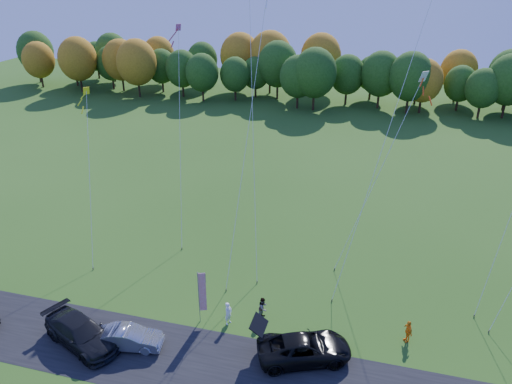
% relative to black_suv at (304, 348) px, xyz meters
% --- Properties ---
extents(ground, '(160.00, 160.00, 0.00)m').
position_rel_black_suv_xyz_m(ground, '(-5.16, 1.87, -0.79)').
color(ground, '#264E14').
extents(asphalt_strip, '(90.00, 6.00, 0.01)m').
position_rel_black_suv_xyz_m(asphalt_strip, '(-5.16, -2.13, -0.79)').
color(asphalt_strip, black).
rests_on(asphalt_strip, ground).
extents(tree_line, '(116.00, 12.00, 10.00)m').
position_rel_black_suv_xyz_m(tree_line, '(-5.16, 56.87, -0.79)').
color(tree_line, '#1E4711').
rests_on(tree_line, ground).
extents(black_suv, '(6.26, 4.59, 1.58)m').
position_rel_black_suv_xyz_m(black_suv, '(0.00, 0.00, 0.00)').
color(black_suv, black).
rests_on(black_suv, ground).
extents(silver_sedan, '(4.37, 2.17, 1.38)m').
position_rel_black_suv_xyz_m(silver_sedan, '(-10.73, -1.86, -0.10)').
color(silver_sedan, '#9B9B9F').
rests_on(silver_sedan, ground).
extents(dark_truck_a, '(6.21, 4.39, 1.67)m').
position_rel_black_suv_xyz_m(dark_truck_a, '(-13.75, -2.38, 0.04)').
color(dark_truck_a, black).
rests_on(dark_truck_a, ground).
extents(person_tailgate_a, '(0.57, 0.69, 1.64)m').
position_rel_black_suv_xyz_m(person_tailgate_a, '(-5.43, 1.86, 0.03)').
color(person_tailgate_a, white).
rests_on(person_tailgate_a, ground).
extents(person_tailgate_b, '(0.79, 0.90, 1.58)m').
position_rel_black_suv_xyz_m(person_tailgate_b, '(-3.35, 3.04, 0.00)').
color(person_tailgate_b, gray).
rests_on(person_tailgate_b, ground).
extents(person_east, '(0.75, 0.98, 1.55)m').
position_rel_black_suv_xyz_m(person_east, '(6.06, 3.24, -0.01)').
color(person_east, orange).
rests_on(person_east, ground).
extents(feather_flag, '(0.50, 0.24, 3.94)m').
position_rel_black_suv_xyz_m(feather_flag, '(-7.15, 1.63, 1.61)').
color(feather_flag, '#999999').
rests_on(feather_flag, ground).
extents(kite_delta_blue, '(5.55, 12.71, 29.77)m').
position_rel_black_suv_xyz_m(kite_delta_blue, '(-6.79, 12.54, 13.60)').
color(kite_delta_blue, '#4C3F33').
rests_on(kite_delta_blue, ground).
extents(kite_parafoil_orange, '(8.85, 11.66, 32.72)m').
position_rel_black_suv_xyz_m(kite_parafoil_orange, '(4.41, 11.47, 15.35)').
color(kite_parafoil_orange, '#4C3F33').
rests_on(kite_parafoil_orange, ground).
extents(kite_delta_red, '(2.86, 10.27, 24.41)m').
position_rel_black_suv_xyz_m(kite_delta_red, '(-6.12, 10.04, 11.66)').
color(kite_delta_red, '#4C3F33').
rests_on(kite_delta_red, ground).
extents(kite_diamond_yellow, '(3.29, 7.12, 13.06)m').
position_rel_black_suv_xyz_m(kite_diamond_yellow, '(-18.98, 8.34, 5.54)').
color(kite_diamond_yellow, '#4C3F33').
rests_on(kite_diamond_yellow, ground).
extents(kite_diamond_white, '(5.65, 6.69, 14.97)m').
position_rel_black_suv_xyz_m(kite_diamond_white, '(3.11, 12.94, 6.39)').
color(kite_diamond_white, '#4C3F33').
rests_on(kite_diamond_white, ground).
extents(kite_diamond_pink, '(3.04, 8.41, 17.38)m').
position_rel_black_suv_xyz_m(kite_diamond_pink, '(-13.33, 13.59, 7.72)').
color(kite_diamond_pink, '#4C3F33').
rests_on(kite_diamond_pink, ground).
extents(kite_diamond_blue_low, '(2.95, 5.45, 10.68)m').
position_rel_black_suv_xyz_m(kite_diamond_blue_low, '(11.73, 9.32, 4.36)').
color(kite_diamond_blue_low, '#4C3F33').
rests_on(kite_diamond_blue_low, ground).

